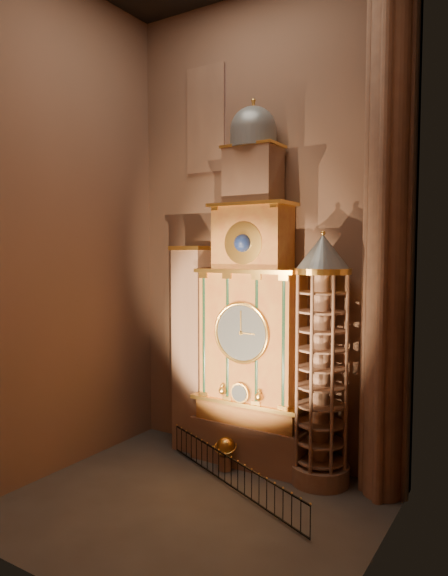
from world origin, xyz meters
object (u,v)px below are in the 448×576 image
Objects in this scene: stair_turret at (321,362)px; iron_railing at (231,473)px; portrait_tower at (193,347)px; celestial_globe at (225,450)px; astronomical_clock at (252,322)px.

stair_turret is 1.24× the size of iron_railing.
portrait_tower is 6.91m from stair_turret.
portrait_tower is 6.62m from iron_railing.
portrait_tower is 5.26m from celestial_globe.
celestial_globe is (-4.11, -1.10, -4.35)m from stair_turret.
stair_turret reaches higher than celestial_globe.
celestial_globe is (-0.61, -1.36, -5.76)m from astronomical_clock.
celestial_globe is at bearing -26.30° from portrait_tower.
iron_railing is at bearing -50.86° from celestial_globe.
portrait_tower is 6.69× the size of celestial_globe.
portrait_tower is 1.17× the size of iron_railing.
portrait_tower is at bearing 177.67° from stair_turret.
astronomical_clock reaches higher than celestial_globe.
iron_railing is at bearing -35.45° from portrait_tower.
astronomical_clock is 6.65m from iron_railing.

